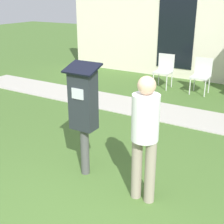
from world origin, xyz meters
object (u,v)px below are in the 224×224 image
(parking_meter, at_px, (83,106))
(outdoor_chair_middle, at_px, (202,73))
(person_standing, at_px, (145,131))
(outdoor_chair_left, at_px, (165,68))

(parking_meter, xyz_separation_m, outdoor_chair_middle, (0.31, 4.69, -0.49))
(person_standing, bearing_deg, parking_meter, 164.01)
(parking_meter, bearing_deg, person_standing, -7.47)
(parking_meter, relative_size, person_standing, 1.01)
(person_standing, relative_size, outdoor_chair_middle, 1.76)
(person_standing, height_order, outdoor_chair_left, person_standing)
(parking_meter, xyz_separation_m, outdoor_chair_left, (-0.71, 4.71, -0.49))
(person_standing, height_order, outdoor_chair_middle, person_standing)
(parking_meter, height_order, outdoor_chair_middle, parking_meter)
(outdoor_chair_middle, bearing_deg, parking_meter, -73.07)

